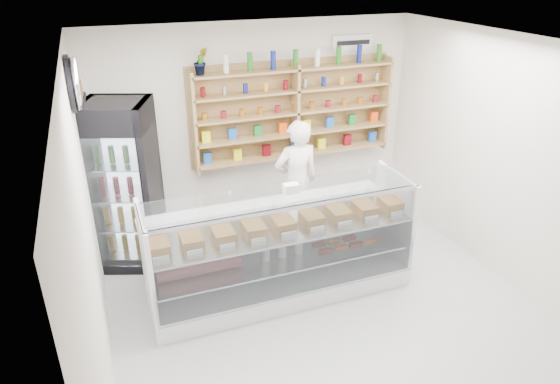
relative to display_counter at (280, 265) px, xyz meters
name	(u,v)px	position (x,y,z in m)	size (l,w,h in m)	color
room	(339,202)	(0.35, -0.67, 1.05)	(5.00, 5.00, 5.00)	#A9A9AE
display_counter	(280,265)	(0.00, 0.00, 0.00)	(2.94, 0.88, 1.28)	white
shop_worker	(296,182)	(0.63, 1.06, 0.49)	(0.61, 0.40, 1.68)	white
drinks_cooler	(125,186)	(-1.50, 1.29, 0.68)	(0.94, 0.93, 2.06)	black
wall_shelving	(295,112)	(0.85, 1.67, 1.24)	(2.84, 0.28, 1.33)	#A2844C
potted_plant	(201,61)	(-0.40, 1.67, 2.01)	(0.18, 0.15, 0.33)	#1E6626
security_mirror	(76,84)	(-1.82, 0.53, 2.10)	(0.15, 0.50, 0.50)	silver
wall_sign	(353,42)	(1.75, 1.80, 2.10)	(0.62, 0.03, 0.20)	white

